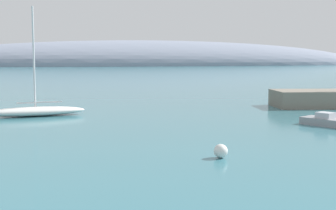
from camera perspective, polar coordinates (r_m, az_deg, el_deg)
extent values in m
ellipsoid|color=gray|center=(245.59, -2.92, 4.89)|extent=(249.95, 58.37, 25.91)
ellipsoid|color=white|center=(39.44, -15.92, -0.76)|extent=(8.21, 3.16, 0.76)
cylinder|color=silver|center=(39.18, -16.11, 5.68)|extent=(0.15, 0.15, 8.09)
cube|color=silver|center=(39.39, -15.43, 0.31)|extent=(3.57, 0.66, 0.10)
cube|color=gray|center=(34.37, 19.67, -2.05)|extent=(3.67, 4.78, 0.52)
cube|color=#B2B7C1|center=(34.65, 18.71, -1.19)|extent=(1.39, 1.44, 0.40)
sphere|color=silver|center=(22.59, 6.48, -5.62)|extent=(0.68, 0.68, 0.68)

